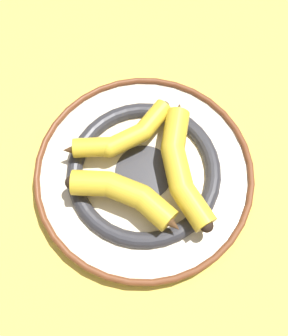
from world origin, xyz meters
TOP-DOWN VIEW (x-y plane):
  - ground_plane at (0.00, 0.00)m, footprint 2.80×2.80m
  - decorative_bowl at (0.03, -0.03)m, footprint 0.36×0.36m
  - banana_a at (0.08, -0.04)m, footprint 0.10×0.18m
  - banana_b at (-0.02, -0.07)m, footprint 0.18×0.16m
  - banana_c at (0.01, 0.02)m, footprint 0.18×0.09m

SIDE VIEW (x-z plane):
  - ground_plane at x=0.00m, z-range 0.00..0.00m
  - decorative_bowl at x=0.03m, z-range 0.00..0.04m
  - banana_a at x=0.08m, z-range 0.04..0.07m
  - banana_b at x=-0.02m, z-range 0.04..0.08m
  - banana_c at x=0.01m, z-range 0.04..0.08m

